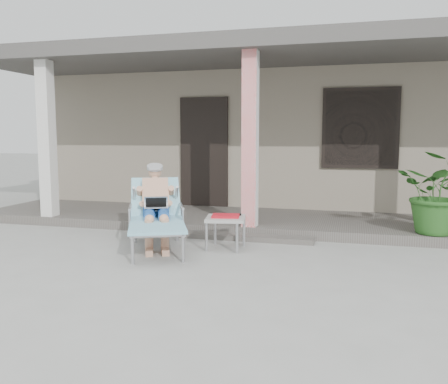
% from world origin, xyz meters
% --- Properties ---
extents(ground, '(60.00, 60.00, 0.00)m').
position_xyz_m(ground, '(0.00, 0.00, 0.00)').
color(ground, '#9E9E99').
rests_on(ground, ground).
extents(house, '(10.40, 5.40, 3.30)m').
position_xyz_m(house, '(0.00, 6.50, 1.67)').
color(house, gray).
rests_on(house, ground).
extents(porch_deck, '(10.00, 2.00, 0.15)m').
position_xyz_m(porch_deck, '(0.00, 3.00, 0.07)').
color(porch_deck, '#605B56').
rests_on(porch_deck, ground).
extents(porch_overhang, '(10.00, 2.30, 2.85)m').
position_xyz_m(porch_overhang, '(0.00, 2.95, 2.79)').
color(porch_overhang, silver).
rests_on(porch_overhang, porch_deck).
extents(porch_step, '(2.00, 0.30, 0.07)m').
position_xyz_m(porch_step, '(0.00, 1.85, 0.04)').
color(porch_step, '#605B56').
rests_on(porch_step, ground).
extents(lounger, '(1.36, 1.90, 1.20)m').
position_xyz_m(lounger, '(-1.09, 1.12, 0.74)').
color(lounger, '#B7B7BC').
rests_on(lounger, ground).
extents(side_table, '(0.60, 0.60, 0.46)m').
position_xyz_m(side_table, '(-0.13, 1.24, 0.39)').
color(side_table, '#A5A5A1').
rests_on(side_table, ground).
extents(potted_palm, '(1.32, 1.25, 1.16)m').
position_xyz_m(potted_palm, '(2.67, 2.26, 0.73)').
color(potted_palm, '#26591E').
rests_on(potted_palm, porch_deck).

